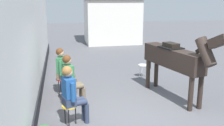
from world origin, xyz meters
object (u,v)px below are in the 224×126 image
seated_visitor_middle (71,78)px  saddled_horse_center (176,59)px  seated_visitor_near (72,92)px  seated_visitor_far (63,69)px  spare_stool_white (143,66)px  satchel_bag (67,79)px

seated_visitor_middle → saddled_horse_center: saddled_horse_center is taller
seated_visitor_near → saddled_horse_center: bearing=19.7°
seated_visitor_far → spare_stool_white: size_ratio=3.02×
seated_visitor_near → seated_visitor_far: bearing=94.0°
seated_visitor_middle → spare_stool_white: 3.36m
seated_visitor_near → satchel_bag: size_ratio=4.96×
spare_stool_white → satchel_bag: spare_stool_white is taller
saddled_horse_center → seated_visitor_near: bearing=-160.3°
saddled_horse_center → seated_visitor_far: bearing=162.4°
saddled_horse_center → spare_stool_white: size_ratio=6.38×
seated_visitor_middle → spare_stool_white: seated_visitor_middle is taller
seated_visitor_far → satchel_bag: 1.34m
spare_stool_white → saddled_horse_center: bearing=-83.3°
seated_visitor_far → saddled_horse_center: bearing=-17.6°
seated_visitor_near → spare_stool_white: seated_visitor_near is taller
seated_visitor_near → saddled_horse_center: 3.10m
spare_stool_white → seated_visitor_far: bearing=-157.5°
seated_visitor_near → seated_visitor_middle: size_ratio=1.00×
seated_visitor_far → saddled_horse_center: 3.21m
seated_visitor_middle → spare_stool_white: (2.62, 2.06, -0.38)m
satchel_bag → seated_visitor_near: bearing=-163.9°
saddled_horse_center → spare_stool_white: saddled_horse_center is taller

